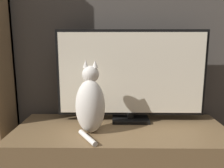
% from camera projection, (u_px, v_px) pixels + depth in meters
% --- Properties ---
extents(wall_back, '(4.80, 0.05, 2.60)m').
position_uv_depth(wall_back, '(120.00, 6.00, 1.55)').
color(wall_back, '#47423D').
rests_on(wall_back, ground_plane).
extents(tv_stand, '(1.33, 0.54, 0.52)m').
position_uv_depth(tv_stand, '(121.00, 165.00, 1.42)').
color(tv_stand, brown).
rests_on(tv_stand, ground_plane).
extents(tv, '(0.99, 0.15, 0.61)m').
position_uv_depth(tv, '(131.00, 75.00, 1.45)').
color(tv, black).
rests_on(tv, tv_stand).
extents(cat, '(0.18, 0.29, 0.43)m').
position_uv_depth(cat, '(90.00, 103.00, 1.29)').
color(cat, silver).
rests_on(cat, tv_stand).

